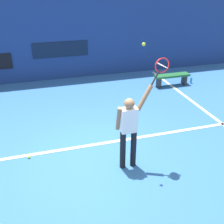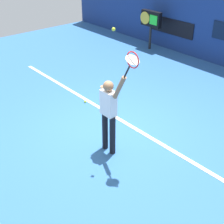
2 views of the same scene
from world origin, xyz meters
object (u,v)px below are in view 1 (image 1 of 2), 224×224
court_bench (172,77)px  spare_ball (29,157)px  tennis_player (129,128)px  tennis_racket (161,67)px  water_bottle (191,80)px  tennis_ball (144,44)px

court_bench → spare_ball: court_bench is taller
tennis_player → spare_ball: tennis_player is taller
tennis_racket → court_bench: (2.69, 4.32, -1.95)m
tennis_player → tennis_racket: tennis_racket is taller
court_bench → tennis_racket: bearing=-121.9°
tennis_racket → water_bottle: tennis_racket is taller
tennis_racket → tennis_ball: (-0.43, -0.06, 0.49)m
tennis_ball → water_bottle: (3.99, 4.38, -2.66)m
court_bench → water_bottle: court_bench is taller
court_bench → spare_ball: size_ratio=20.59×
tennis_player → tennis_ball: 1.79m
water_bottle → spare_ball: water_bottle is taller
tennis_racket → water_bottle: size_ratio=2.56×
tennis_ball → tennis_player: bearing=163.6°
tennis_player → tennis_racket: (0.64, -0.00, 1.28)m
tennis_player → spare_ball: bearing=156.5°
tennis_player → court_bench: bearing=52.4°
court_bench → spare_ball: 6.45m
water_bottle → tennis_racket: bearing=-129.5°
tennis_player → water_bottle: bearing=45.8°
tennis_racket → tennis_ball: bearing=-172.1°
tennis_player → tennis_ball: size_ratio=28.63×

